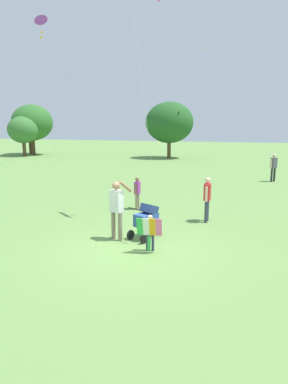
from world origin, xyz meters
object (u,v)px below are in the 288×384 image
object	(u,v)px
person_adult_flyer	(117,205)
person_sitting_far	(137,190)
stroller	(147,218)
child_with_butterfly_kite	(150,229)
person_red_shirt	(274,165)
kite_orange_delta	(41,22)
person_couple_left	(207,196)

from	to	relation	value
person_adult_flyer	person_sitting_far	distance (m)	3.71
person_adult_flyer	stroller	size ratio (longest dim) A/B	1.59
child_with_butterfly_kite	person_red_shirt	world-z (taller)	person_red_shirt
kite_orange_delta	person_red_shirt	size ratio (longest dim) A/B	5.25
person_red_shirt	person_sitting_far	xyz separation A→B (m)	(-5.29, -8.76, -0.21)
child_with_butterfly_kite	person_red_shirt	bearing A→B (deg)	75.07
person_adult_flyer	kite_orange_delta	size ratio (longest dim) A/B	0.21
person_adult_flyer	person_red_shirt	distance (m)	13.25
person_red_shirt	person_couple_left	distance (m)	10.03
person_sitting_far	person_couple_left	xyz separation A→B (m)	(2.83, -0.96, 0.16)
person_adult_flyer	person_red_shirt	bearing A→B (deg)	69.47
child_with_butterfly_kite	stroller	world-z (taller)	stroller
person_sitting_far	person_red_shirt	bearing A→B (deg)	58.85
kite_orange_delta	child_with_butterfly_kite	bearing A→B (deg)	-43.63
stroller	person_red_shirt	xyz separation A→B (m)	(3.87, 12.02, 0.35)
child_with_butterfly_kite	stroller	xyz separation A→B (m)	(-0.40, 0.99, 0.01)
stroller	kite_orange_delta	world-z (taller)	kite_orange_delta
person_adult_flyer	stroller	world-z (taller)	person_adult_flyer
person_red_shirt	child_with_butterfly_kite	bearing A→B (deg)	-104.93
person_adult_flyer	stroller	xyz separation A→B (m)	(0.77, 0.39, -0.41)
stroller	person_couple_left	xyz separation A→B (m)	(1.41, 2.30, 0.30)
stroller	kite_orange_delta	bearing A→B (deg)	138.90
stroller	person_adult_flyer	bearing A→B (deg)	-153.33
person_couple_left	person_adult_flyer	bearing A→B (deg)	-129.06
person_sitting_far	person_couple_left	bearing A→B (deg)	-18.76
kite_orange_delta	person_sitting_far	xyz separation A→B (m)	(6.11, -3.31, -7.44)
child_with_butterfly_kite	stroller	size ratio (longest dim) A/B	0.88
child_with_butterfly_kite	person_adult_flyer	world-z (taller)	person_adult_flyer
person_red_shirt	person_couple_left	size ratio (longest dim) A/B	1.06
person_adult_flyer	child_with_butterfly_kite	bearing A→B (deg)	-27.27
child_with_butterfly_kite	kite_orange_delta	world-z (taller)	kite_orange_delta
child_with_butterfly_kite	person_couple_left	distance (m)	3.45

